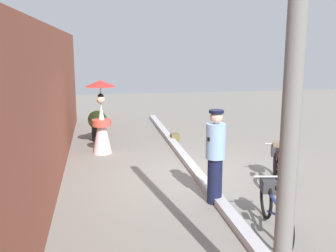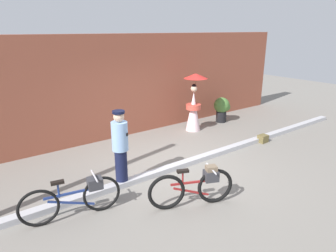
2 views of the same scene
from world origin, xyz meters
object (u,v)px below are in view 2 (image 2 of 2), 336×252
(bicycle_far_side, at_px, (195,186))
(person_officer, at_px, (120,147))
(bicycle_near_officer, at_px, (76,197))
(person_with_parasol, at_px, (194,103))
(backpack_on_pavement, at_px, (263,139))
(potted_plant_by_door, at_px, (222,108))

(bicycle_far_side, relative_size, person_officer, 0.94)
(bicycle_near_officer, height_order, person_officer, person_officer)
(person_officer, bearing_deg, bicycle_far_side, -64.08)
(person_with_parasol, xyz_separation_m, backpack_on_pavement, (0.92, -2.11, -0.81))
(bicycle_near_officer, distance_m, person_with_parasol, 5.50)
(backpack_on_pavement, bearing_deg, bicycle_near_officer, -176.62)
(potted_plant_by_door, bearing_deg, person_officer, -158.77)
(bicycle_far_side, bearing_deg, bicycle_near_officer, 153.32)
(person_officer, relative_size, backpack_on_pavement, 5.99)
(bicycle_near_officer, xyz_separation_m, person_with_parasol, (4.89, 2.45, 0.53))
(person_officer, distance_m, backpack_on_pavement, 4.68)
(potted_plant_by_door, xyz_separation_m, backpack_on_pavement, (-0.52, -2.20, -0.41))
(bicycle_far_side, distance_m, backpack_on_pavement, 4.10)
(bicycle_near_officer, bearing_deg, person_officer, 24.58)
(bicycle_far_side, distance_m, person_officer, 1.76)
(bicycle_far_side, distance_m, person_with_parasol, 4.55)
(bicycle_far_side, relative_size, backpack_on_pavement, 5.64)
(person_with_parasol, bearing_deg, potted_plant_by_door, 3.70)
(bicycle_far_side, bearing_deg, backpack_on_pavement, 18.81)
(person_officer, bearing_deg, bicycle_near_officer, -155.42)
(bicycle_near_officer, relative_size, person_officer, 1.05)
(bicycle_near_officer, relative_size, bicycle_far_side, 1.11)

